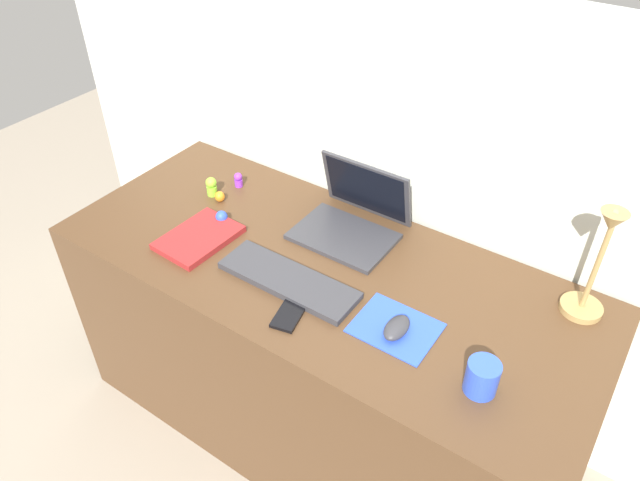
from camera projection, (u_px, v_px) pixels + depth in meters
name	position (u px, v px, depth m)	size (l,w,h in m)	color
ground_plane	(322.00, 418.00, 2.18)	(6.00, 6.00, 0.00)	gray
back_wall	(386.00, 206.00, 1.97)	(2.81, 0.05, 1.46)	beige
desk	(322.00, 351.00, 1.95)	(1.61, 0.68, 0.74)	#4C331E
laptop	(354.00, 215.00, 1.82)	(0.30, 0.26, 0.21)	#333338
keyboard	(289.00, 280.00, 1.66)	(0.41, 0.13, 0.02)	#333338
mousepad	(395.00, 328.00, 1.53)	(0.21, 0.17, 0.00)	blue
mouse	(397.00, 328.00, 1.50)	(0.06, 0.10, 0.03)	#333338
cell_phone	(290.00, 313.00, 1.56)	(0.06, 0.13, 0.01)	black
desk_lamp	(596.00, 267.00, 1.45)	(0.11, 0.16, 0.37)	#A5844C
notebook_pad	(199.00, 238.00, 1.81)	(0.17, 0.24, 0.02)	maroon
coffee_mug	(482.00, 377.00, 1.35)	(0.08, 0.08, 0.09)	blue
toy_figurine_lime	(211.00, 186.00, 1.99)	(0.04, 0.04, 0.07)	#8CDB33
toy_figurine_blue	(222.00, 217.00, 1.87)	(0.04, 0.04, 0.04)	blue
toy_figurine_orange	(220.00, 196.00, 1.97)	(0.03, 0.03, 0.04)	orange
toy_figurine_purple	(238.00, 180.00, 2.03)	(0.03, 0.03, 0.05)	purple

